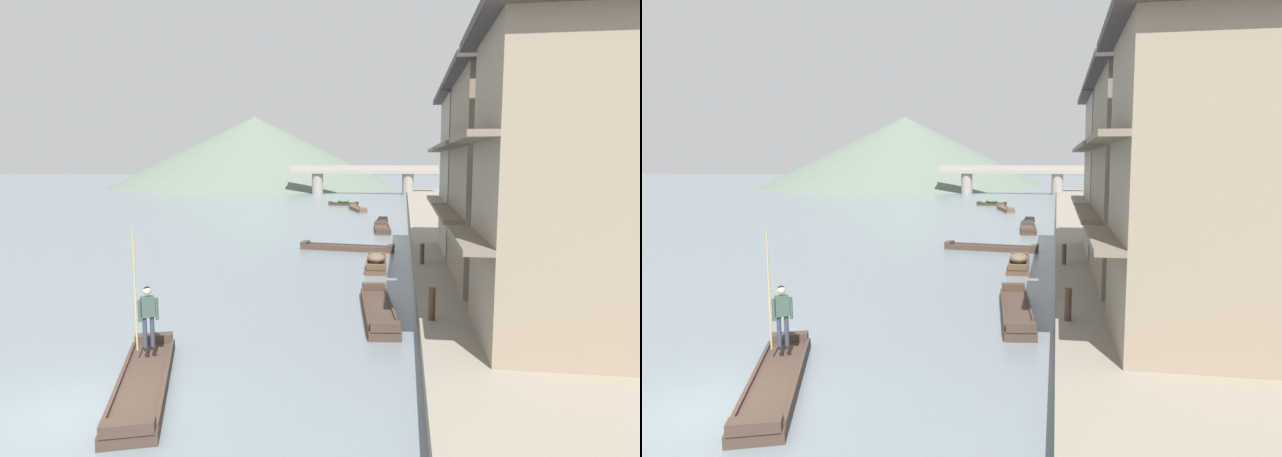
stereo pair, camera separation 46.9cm
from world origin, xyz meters
TOP-DOWN VIEW (x-y plane):
  - ground_plane at (0.00, 0.00)m, footprint 400.00×400.00m
  - riverbank_right at (16.10, 30.00)m, footprint 18.00×110.00m
  - boat_foreground_poled at (0.79, 1.38)m, footprint 2.90×5.47m
  - boatman_person at (0.30, 2.64)m, footprint 0.45×0.45m
  - boat_moored_nearest at (-0.52, 54.79)m, footprint 3.57×1.22m
  - boat_moored_second at (3.34, 21.66)m, footprint 5.58×1.72m
  - boat_moored_third at (5.05, 30.70)m, footprint 1.46×4.58m
  - boat_moored_far at (1.81, 47.38)m, footprint 2.38×5.27m
  - boat_midriver_drifting at (4.78, 35.53)m, footprint 0.99×4.08m
  - boat_midriver_upstream at (5.81, 8.11)m, footprint 1.60×5.45m
  - boat_upstream_distant at (5.32, 16.44)m, footprint 1.08×3.72m
  - house_waterfront_nearest at (10.83, 4.60)m, footprint 5.67×5.49m
  - house_waterfront_second at (11.07, 11.91)m, footprint 6.14×7.88m
  - house_waterfront_tall at (10.93, 19.05)m, footprint 5.87×6.75m
  - mooring_post_dock_near at (7.45, 5.99)m, footprint 0.20×0.20m
  - mooring_post_dock_mid at (7.45, 14.88)m, footprint 0.20×0.20m
  - stone_bridge at (0.00, 76.99)m, footprint 23.94×2.40m
  - hill_far_west at (-24.84, 103.35)m, footprint 59.94×59.94m

SIDE VIEW (x-z plane):
  - ground_plane at x=0.00m, z-range 0.00..0.00m
  - boat_moored_second at x=3.34m, z-range -0.07..0.35m
  - boat_midriver_drifting at x=4.78m, z-range -0.07..0.37m
  - boat_foreground_poled at x=0.79m, z-range -0.08..0.39m
  - boat_moored_third at x=5.05m, z-range -0.09..0.42m
  - boat_midriver_upstream at x=5.81m, z-range -0.10..0.46m
  - boat_moored_far at x=1.81m, z-range -0.10..0.46m
  - boat_upstream_distant at x=5.32m, z-range -0.10..0.65m
  - riverbank_right at x=16.10m, z-range 0.00..0.57m
  - boat_moored_nearest at x=-0.52m, z-range -0.09..0.68m
  - mooring_post_dock_mid at x=7.45m, z-range 0.57..1.48m
  - mooring_post_dock_near at x=7.45m, z-range 0.57..1.52m
  - boatman_person at x=0.30m, z-range -0.04..3.00m
  - stone_bridge at x=0.00m, z-range 0.67..5.27m
  - house_waterfront_second at x=11.07m, z-range 0.49..9.23m
  - house_waterfront_tall at x=10.93m, z-range 0.50..9.24m
  - house_waterfront_nearest at x=10.83m, z-range 0.52..9.26m
  - hill_far_west at x=-24.84m, z-range 0.00..14.65m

